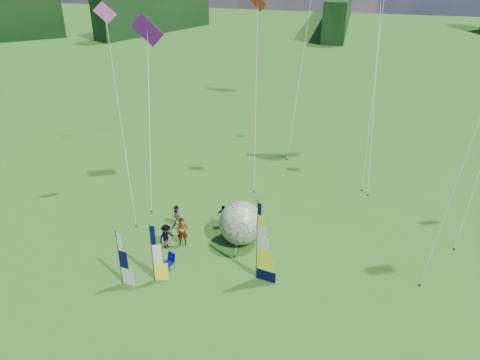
% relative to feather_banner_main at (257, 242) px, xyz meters
% --- Properties ---
extents(ground, '(220.00, 220.00, 0.00)m').
position_rel_feather_banner_main_xyz_m(ground, '(-0.20, -2.93, -2.43)').
color(ground, '#347927').
rests_on(ground, ground).
extents(treeline_ring, '(210.00, 210.00, 8.00)m').
position_rel_feather_banner_main_xyz_m(treeline_ring, '(-0.20, -2.93, 1.57)').
color(treeline_ring, black).
rests_on(treeline_ring, ground).
extents(feather_banner_main, '(1.31, 0.38, 4.87)m').
position_rel_feather_banner_main_xyz_m(feather_banner_main, '(0.00, 0.00, 0.00)').
color(feather_banner_main, '#030631').
rests_on(feather_banner_main, ground).
extents(side_banner_left, '(1.00, 0.32, 3.60)m').
position_rel_feather_banner_main_xyz_m(side_banner_left, '(-5.44, -1.56, -0.63)').
color(side_banner_left, '#FFFB27').
rests_on(side_banner_left, ground).
extents(side_banner_far, '(1.00, 0.27, 3.36)m').
position_rel_feather_banner_main_xyz_m(side_banner_far, '(-7.07, -2.20, -0.75)').
color(side_banner_far, white).
rests_on(side_banner_far, ground).
extents(bol_inflatable, '(3.57, 3.57, 2.74)m').
position_rel_feather_banner_main_xyz_m(bol_inflatable, '(-1.68, 3.23, -1.07)').
color(bol_inflatable, '#0724A7').
rests_on(bol_inflatable, ground).
extents(spectator_a, '(0.78, 0.63, 1.87)m').
position_rel_feather_banner_main_xyz_m(spectator_a, '(-5.09, 2.09, -1.50)').
color(spectator_a, '#66594C').
rests_on(spectator_a, ground).
extents(spectator_b, '(0.82, 0.45, 1.62)m').
position_rel_feather_banner_main_xyz_m(spectator_b, '(-6.07, 3.80, -1.62)').
color(spectator_b, '#66594C').
rests_on(spectator_b, ground).
extents(spectator_c, '(0.83, 1.11, 1.63)m').
position_rel_feather_banner_main_xyz_m(spectator_c, '(-5.93, 1.52, -1.62)').
color(spectator_c, '#66594C').
rests_on(spectator_c, ground).
extents(spectator_d, '(0.94, 0.51, 1.53)m').
position_rel_feather_banner_main_xyz_m(spectator_d, '(-3.19, 4.67, -1.67)').
color(spectator_d, '#66594C').
rests_on(spectator_d, ground).
extents(camp_chair, '(0.75, 0.75, 0.99)m').
position_rel_feather_banner_main_xyz_m(camp_chair, '(-5.04, -0.39, -1.94)').
color(camp_chair, '#040556').
rests_on(camp_chair, ground).
extents(kite_whale, '(9.88, 15.99, 23.41)m').
position_rel_feather_banner_main_xyz_m(kite_whale, '(5.54, 17.32, 9.27)').
color(kite_whale, black).
rests_on(kite_whale, ground).
extents(kite_rainbow_delta, '(7.70, 12.92, 12.93)m').
position_rel_feather_banner_main_xyz_m(kite_rainbow_delta, '(-9.99, 9.33, 4.03)').
color(kite_rainbow_delta, red).
rests_on(kite_rainbow_delta, ground).
extents(small_kite_red, '(7.01, 10.40, 13.90)m').
position_rel_feather_banner_main_xyz_m(small_kite_red, '(-2.92, 13.19, 4.51)').
color(small_kite_red, red).
rests_on(small_kite_red, ground).
extents(small_kite_orange, '(5.72, 10.52, 18.15)m').
position_rel_feather_banner_main_xyz_m(small_kite_orange, '(5.63, 15.86, 6.64)').
color(small_kite_orange, orange).
rests_on(small_kite_orange, ground).
extents(small_kite_pink, '(9.50, 10.89, 13.72)m').
position_rel_feather_banner_main_xyz_m(small_kite_pink, '(-10.77, 6.51, 4.42)').
color(small_kite_pink, '#FB5AB7').
rests_on(small_kite_pink, ground).
extents(small_kite_green, '(7.27, 13.04, 19.12)m').
position_rel_feather_banner_main_xyz_m(small_kite_green, '(-0.32, 21.05, 7.13)').
color(small_kite_green, green).
rests_on(small_kite_green, ground).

